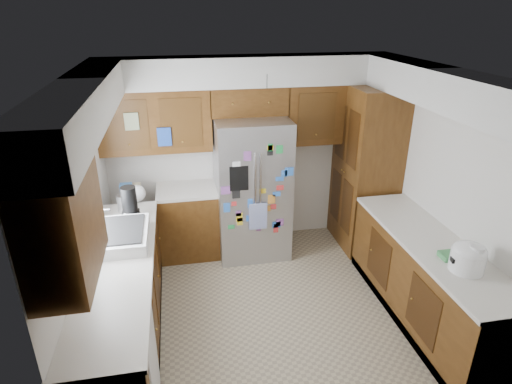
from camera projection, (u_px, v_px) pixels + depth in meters
floor at (272, 305)px, 4.72m from camera, size 3.60×3.60×0.00m
room_shell at (256, 137)px, 4.29m from camera, size 3.64×3.24×2.52m
left_counter_run at (141, 286)px, 4.33m from camera, size 1.36×3.20×0.92m
right_counter_run at (425, 284)px, 4.38m from camera, size 0.63×2.25×0.92m
pantry at (366, 169)px, 5.58m from camera, size 0.60×0.90×2.15m
fridge at (252, 188)px, 5.44m from camera, size 0.90×0.79×1.80m
bridge_cabinet at (248, 100)px, 5.21m from camera, size 0.96×0.34×0.35m
fridge_top_items at (245, 77)px, 5.02m from camera, size 0.83×0.29×0.25m
sink_assembly at (121, 235)px, 4.15m from camera, size 0.52×0.70×0.37m
left_counter_clutter at (131, 199)px, 4.79m from camera, size 0.30×0.85×0.38m
rice_cooker at (468, 257)px, 3.68m from camera, size 0.30×0.29×0.26m
paper_towel at (475, 260)px, 3.63m from camera, size 0.12×0.12×0.27m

